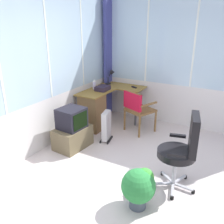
# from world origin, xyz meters

# --- Properties ---
(ground) EXTENTS (5.76, 4.89, 0.06)m
(ground) POSITION_xyz_m (0.00, 0.00, -0.03)
(ground) COLOR beige
(north_window_panel) EXTENTS (4.76, 0.07, 2.76)m
(north_window_panel) POSITION_xyz_m (-0.00, 1.98, 1.38)
(north_window_panel) COLOR silver
(north_window_panel) RESTS_ON ground
(east_window_panel) EXTENTS (0.07, 3.89, 2.76)m
(east_window_panel) POSITION_xyz_m (2.41, 0.00, 1.38)
(east_window_panel) COLOR silver
(east_window_panel) RESTS_ON ground
(curtain_corner) EXTENTS (0.31, 0.07, 2.66)m
(curtain_corner) POSITION_xyz_m (2.28, 1.85, 1.33)
(curtain_corner) COLOR #3F438B
(curtain_corner) RESTS_ON ground
(desk) EXTENTS (1.32, 1.02, 0.76)m
(desk) POSITION_xyz_m (1.35, 1.64, 0.42)
(desk) COLOR olive
(desk) RESTS_ON ground
(desk_lamp) EXTENTS (0.23, 0.20, 0.32)m
(desk_lamp) POSITION_xyz_m (2.18, 1.71, 0.97)
(desk_lamp) COLOR black
(desk_lamp) RESTS_ON desk
(tv_remote) EXTENTS (0.12, 0.15, 0.02)m
(tv_remote) POSITION_xyz_m (2.11, 1.11, 0.77)
(tv_remote) COLOR black
(tv_remote) RESTS_ON desk
(spray_bottle) EXTENTS (0.06, 0.06, 0.22)m
(spray_bottle) POSITION_xyz_m (1.59, 1.79, 0.87)
(spray_bottle) COLOR silver
(spray_bottle) RESTS_ON desk
(paper_tray) EXTENTS (0.30, 0.23, 0.09)m
(paper_tray) POSITION_xyz_m (1.60, 1.59, 0.81)
(paper_tray) COLOR #291F2E
(paper_tray) RESTS_ON desk
(wooden_armchair) EXTENTS (0.63, 0.63, 0.86)m
(wooden_armchair) POSITION_xyz_m (1.57, 0.81, 0.56)
(wooden_armchair) COLOR brown
(wooden_armchair) RESTS_ON ground
(office_chair) EXTENTS (0.63, 0.56, 1.07)m
(office_chair) POSITION_xyz_m (0.27, -0.45, 0.62)
(office_chair) COLOR #B7B7BF
(office_chair) RESTS_ON ground
(tv_on_stand) EXTENTS (0.67, 0.49, 0.73)m
(tv_on_stand) POSITION_xyz_m (0.46, 1.52, 0.32)
(tv_on_stand) COLOR brown
(tv_on_stand) RESTS_ON ground
(space_heater) EXTENTS (0.37, 0.24, 0.58)m
(space_heater) POSITION_xyz_m (1.00, 1.14, 0.29)
(space_heater) COLOR silver
(space_heater) RESTS_ON ground
(potted_plant) EXTENTS (0.42, 0.42, 0.52)m
(potted_plant) POSITION_xyz_m (-0.34, -0.11, 0.30)
(potted_plant) COLOR #3F4954
(potted_plant) RESTS_ON ground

